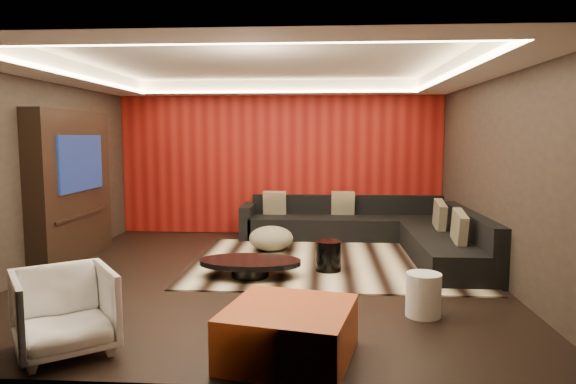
# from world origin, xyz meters

# --- Properties ---
(floor) EXTENTS (6.00, 6.00, 0.02)m
(floor) POSITION_xyz_m (0.00, 0.00, -0.01)
(floor) COLOR black
(floor) RESTS_ON ground
(ceiling) EXTENTS (6.00, 6.00, 0.02)m
(ceiling) POSITION_xyz_m (0.00, 0.00, 2.81)
(ceiling) COLOR silver
(ceiling) RESTS_ON ground
(wall_back) EXTENTS (6.00, 0.02, 2.80)m
(wall_back) POSITION_xyz_m (0.00, 3.01, 1.40)
(wall_back) COLOR black
(wall_back) RESTS_ON ground
(wall_left) EXTENTS (0.02, 6.00, 2.80)m
(wall_left) POSITION_xyz_m (-3.01, 0.00, 1.40)
(wall_left) COLOR black
(wall_left) RESTS_ON ground
(wall_right) EXTENTS (0.02, 6.00, 2.80)m
(wall_right) POSITION_xyz_m (3.01, 0.00, 1.40)
(wall_right) COLOR black
(wall_right) RESTS_ON ground
(red_feature_wall) EXTENTS (5.98, 0.05, 2.78)m
(red_feature_wall) POSITION_xyz_m (0.00, 2.97, 1.40)
(red_feature_wall) COLOR #6B0C0A
(red_feature_wall) RESTS_ON ground
(soffit_back) EXTENTS (6.00, 0.60, 0.22)m
(soffit_back) POSITION_xyz_m (0.00, 2.70, 2.69)
(soffit_back) COLOR silver
(soffit_back) RESTS_ON ground
(soffit_front) EXTENTS (6.00, 0.60, 0.22)m
(soffit_front) POSITION_xyz_m (0.00, -2.70, 2.69)
(soffit_front) COLOR silver
(soffit_front) RESTS_ON ground
(soffit_left) EXTENTS (0.60, 4.80, 0.22)m
(soffit_left) POSITION_xyz_m (-2.70, 0.00, 2.69)
(soffit_left) COLOR silver
(soffit_left) RESTS_ON ground
(soffit_right) EXTENTS (0.60, 4.80, 0.22)m
(soffit_right) POSITION_xyz_m (2.70, 0.00, 2.69)
(soffit_right) COLOR silver
(soffit_right) RESTS_ON ground
(cove_back) EXTENTS (4.80, 0.08, 0.04)m
(cove_back) POSITION_xyz_m (0.00, 2.36, 2.60)
(cove_back) COLOR #FFD899
(cove_back) RESTS_ON ground
(cove_front) EXTENTS (4.80, 0.08, 0.04)m
(cove_front) POSITION_xyz_m (0.00, -2.36, 2.60)
(cove_front) COLOR #FFD899
(cove_front) RESTS_ON ground
(cove_left) EXTENTS (0.08, 4.80, 0.04)m
(cove_left) POSITION_xyz_m (-2.36, 0.00, 2.60)
(cove_left) COLOR #FFD899
(cove_left) RESTS_ON ground
(cove_right) EXTENTS (0.08, 4.80, 0.04)m
(cove_right) POSITION_xyz_m (2.36, 0.00, 2.60)
(cove_right) COLOR #FFD899
(cove_right) RESTS_ON ground
(tv_surround) EXTENTS (0.30, 2.00, 2.20)m
(tv_surround) POSITION_xyz_m (-2.85, 0.60, 1.10)
(tv_surround) COLOR black
(tv_surround) RESTS_ON ground
(tv_screen) EXTENTS (0.04, 1.30, 0.80)m
(tv_screen) POSITION_xyz_m (-2.69, 0.60, 1.45)
(tv_screen) COLOR black
(tv_screen) RESTS_ON ground
(tv_shelf) EXTENTS (0.04, 1.60, 0.04)m
(tv_shelf) POSITION_xyz_m (-2.69, 0.60, 0.70)
(tv_shelf) COLOR black
(tv_shelf) RESTS_ON ground
(rug) EXTENTS (4.02, 3.02, 0.02)m
(rug) POSITION_xyz_m (0.92, 0.74, 0.01)
(rug) COLOR beige
(rug) RESTS_ON floor
(coffee_table) EXTENTS (1.33, 1.33, 0.22)m
(coffee_table) POSITION_xyz_m (-0.15, -0.11, 0.13)
(coffee_table) COLOR black
(coffee_table) RESTS_ON rug
(drum_stool) EXTENTS (0.46, 0.46, 0.41)m
(drum_stool) POSITION_xyz_m (0.87, 0.24, 0.22)
(drum_stool) COLOR black
(drum_stool) RESTS_ON rug
(striped_pouf) EXTENTS (0.87, 0.87, 0.39)m
(striped_pouf) POSITION_xyz_m (-0.02, 1.43, 0.21)
(striped_pouf) COLOR beige
(striped_pouf) RESTS_ON rug
(white_side_table) EXTENTS (0.38, 0.38, 0.45)m
(white_side_table) POSITION_xyz_m (1.82, -1.41, 0.22)
(white_side_table) COLOR silver
(white_side_table) RESTS_ON floor
(orange_ottoman) EXTENTS (1.19, 1.19, 0.44)m
(orange_ottoman) POSITION_xyz_m (0.51, -2.50, 0.22)
(orange_ottoman) COLOR #A94D15
(orange_ottoman) RESTS_ON floor
(armchair) EXTENTS (1.09, 1.09, 0.72)m
(armchair) POSITION_xyz_m (-1.40, -2.50, 0.36)
(armchair) COLOR white
(armchair) RESTS_ON floor
(sectional_sofa) EXTENTS (3.65, 3.50, 0.75)m
(sectional_sofa) POSITION_xyz_m (1.73, 1.86, 0.26)
(sectional_sofa) COLOR black
(sectional_sofa) RESTS_ON floor
(throw_pillows) EXTENTS (2.96, 2.78, 0.50)m
(throw_pillows) POSITION_xyz_m (1.57, 1.77, 0.62)
(throw_pillows) COLOR beige
(throw_pillows) RESTS_ON sectional_sofa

